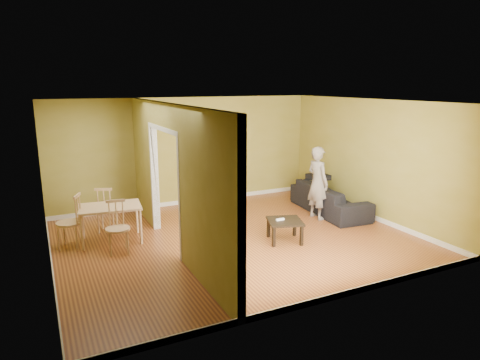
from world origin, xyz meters
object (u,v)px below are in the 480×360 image
(coffee_table, at_px, (285,223))
(chair_far, at_px, (107,209))
(chair_near, at_px, (118,227))
(person, at_px, (318,177))
(bookshelf, at_px, (203,166))
(dining_table, at_px, (110,210))
(chair_left, at_px, (69,221))
(sofa, at_px, (330,194))

(coffee_table, bearing_deg, chair_far, 145.23)
(chair_near, bearing_deg, person, 7.54)
(bookshelf, bearing_deg, dining_table, -145.80)
(chair_left, bearing_deg, chair_far, 150.48)
(person, relative_size, chair_left, 1.88)
(coffee_table, relative_size, chair_near, 0.67)
(chair_left, bearing_deg, bookshelf, 139.32)
(chair_left, relative_size, chair_near, 1.08)
(bookshelf, relative_size, chair_near, 2.04)
(coffee_table, bearing_deg, bookshelf, 98.08)
(coffee_table, bearing_deg, chair_left, 158.92)
(coffee_table, relative_size, dining_table, 0.56)
(bookshelf, distance_m, chair_far, 2.75)
(dining_table, xyz_separation_m, chair_left, (-0.73, -0.01, -0.12))
(coffee_table, xyz_separation_m, dining_table, (-2.94, 1.42, 0.27))
(chair_near, height_order, chair_far, chair_far)
(sofa, xyz_separation_m, chair_left, (-5.58, 0.27, 0.07))
(person, bearing_deg, dining_table, 78.60)
(chair_near, bearing_deg, sofa, 10.16)
(sofa, distance_m, chair_far, 4.91)
(sofa, relative_size, person, 1.19)
(dining_table, relative_size, chair_left, 1.11)
(chair_left, xyz_separation_m, chair_near, (0.74, -0.61, -0.04))
(coffee_table, xyz_separation_m, chair_far, (-2.92, 2.03, 0.12))
(chair_near, bearing_deg, dining_table, 97.67)
(coffee_table, height_order, chair_near, chair_near)
(bookshelf, distance_m, chair_near, 3.43)
(dining_table, xyz_separation_m, chair_near, (0.02, -0.62, -0.15))
(coffee_table, bearing_deg, person, 33.29)
(sofa, height_order, dining_table, sofa)
(bookshelf, distance_m, coffee_table, 3.21)
(sofa, height_order, person, person)
(chair_near, relative_size, chair_far, 0.99)
(sofa, height_order, coffee_table, sofa)
(chair_left, distance_m, chair_near, 0.96)
(sofa, relative_size, dining_table, 2.02)
(person, height_order, chair_near, person)
(coffee_table, height_order, dining_table, dining_table)
(person, relative_size, chair_near, 2.02)
(bookshelf, height_order, chair_left, bookshelf)
(chair_left, bearing_deg, chair_near, 72.00)
(bookshelf, distance_m, chair_left, 3.68)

